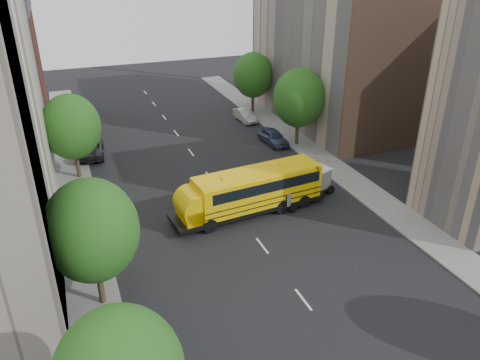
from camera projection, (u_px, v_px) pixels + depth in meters
ground at (251, 231)px, 34.19m from camera, size 120.00×120.00×0.00m
sidewalk_left at (82, 227)px, 34.59m from camera, size 3.00×80.00×0.12m
sidewalk_right at (348, 178)px, 42.10m from camera, size 3.00×80.00×0.12m
lane_markings at (209, 176)px, 42.55m from camera, size 0.15×64.00×0.01m
building_right_far at (331, 44)px, 52.82m from camera, size 10.00×22.00×18.00m
building_right_sidewall at (393, 63)px, 43.62m from camera, size 10.10×0.30×18.00m
street_tree_1 at (92, 231)px, 25.07m from camera, size 5.12×5.12×7.90m
street_tree_2 at (71, 127)px, 40.17m from camera, size 4.99×4.99×7.71m
street_tree_4 at (299, 98)px, 47.24m from camera, size 5.25×5.25×8.10m
street_tree_5 at (253, 75)px, 57.44m from camera, size 4.86×4.86×7.51m
school_bus at (248, 190)px, 35.74m from camera, size 12.73×4.10×3.53m
safari_truck at (304, 186)px, 38.19m from camera, size 5.59×3.54×2.26m
parked_car_0 at (144, 354)px, 22.92m from camera, size 1.77×3.92×1.31m
parked_car_1 at (105, 208)px, 35.87m from camera, size 1.91×4.39×1.40m
parked_car_2 at (90, 148)px, 46.45m from camera, size 3.17×5.94×1.59m
parked_car_4 at (273, 137)px, 49.39m from camera, size 2.12×4.67×1.56m
parked_car_5 at (245, 115)px, 56.13m from camera, size 1.67×4.26×1.38m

